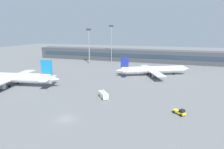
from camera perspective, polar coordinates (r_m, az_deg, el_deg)
The scene contains 8 objects.
ground_plane at distance 85.52m, azimuth -0.72°, elevation -1.90°, with size 400.00×400.00×0.00m, color slate.
terminal_building at distance 140.35m, azimuth 6.49°, elevation 6.10°, with size 155.80×12.13×9.00m.
airplane_near at distance 89.04m, azimuth -30.22°, elevation -0.86°, with size 46.31×32.63×11.49m.
airplane_mid at distance 97.18m, azimuth 13.04°, elevation 1.50°, with size 37.76×27.21×9.93m.
baggage_tug_yellow at distance 55.23m, azimuth 20.76°, elevation -11.05°, with size 3.68×3.53×1.75m.
service_van_white at distance 63.66m, azimuth -2.75°, elevation -6.48°, with size 4.81×5.31×2.08m.
floodlight_tower_west at distance 128.27m, azimuth -7.32°, elevation 9.70°, with size 3.20×0.80×24.38m.
floodlight_tower_east at distance 136.15m, azimuth -0.25°, elevation 10.59°, with size 3.20×0.80×26.90m.
Camera 1 is at (24.78, -38.50, 23.20)m, focal length 28.80 mm.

